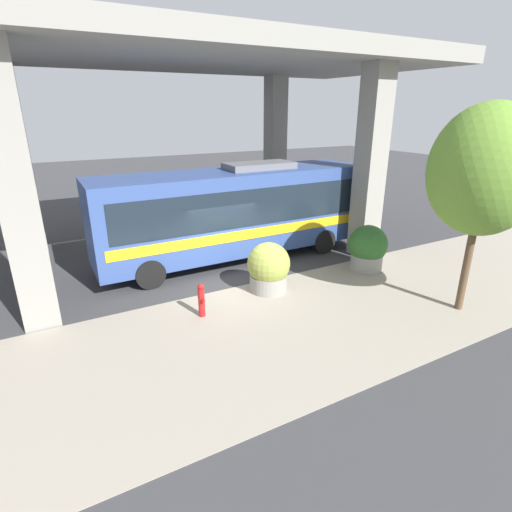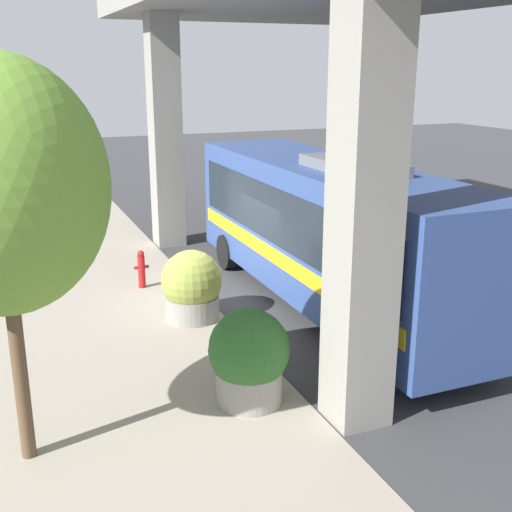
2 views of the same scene
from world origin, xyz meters
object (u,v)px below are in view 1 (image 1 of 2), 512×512
object	(u,v)px
planter_middle	(368,248)
planter_front	(269,268)
street_tree_near	(485,171)
bus	(235,209)
fire_hydrant	(201,300)

from	to	relation	value
planter_middle	planter_front	bearing A→B (deg)	86.96
planter_middle	street_tree_near	bearing A→B (deg)	-176.08
bus	planter_middle	size ratio (longest dim) A/B	6.24
fire_hydrant	street_tree_near	distance (m)	8.42
planter_front	street_tree_near	size ratio (longest dim) A/B	0.28
fire_hydrant	planter_middle	size ratio (longest dim) A/B	0.60
bus	planter_front	xyz separation A→B (m)	(-3.23, 0.40, -1.22)
planter_front	fire_hydrant	bearing A→B (deg)	103.17
bus	street_tree_near	xyz separation A→B (m)	(-7.10, -3.92, 2.08)
bus	street_tree_near	distance (m)	8.37
fire_hydrant	planter_middle	xyz separation A→B (m)	(0.39, -6.64, 0.32)
street_tree_near	bus	bearing A→B (deg)	28.93
street_tree_near	fire_hydrant	bearing A→B (deg)	64.63
bus	planter_front	world-z (taller)	bus
bus	fire_hydrant	distance (m)	5.07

